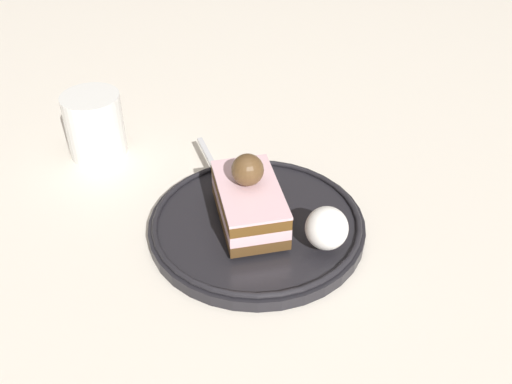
{
  "coord_description": "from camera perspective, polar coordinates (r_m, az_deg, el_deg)",
  "views": [
    {
      "loc": [
        -0.45,
        0.07,
        0.4
      ],
      "look_at": [
        0.0,
        -0.02,
        0.05
      ],
      "focal_mm": 41.71,
      "sensor_mm": 36.0,
      "label": 1
    }
  ],
  "objects": [
    {
      "name": "ground_plane",
      "position": [
        0.61,
        -1.63,
        -3.97
      ],
      "size": [
        2.4,
        2.4,
        0.0
      ],
      "primitive_type": "plane",
      "color": "silver"
    },
    {
      "name": "cake_slice",
      "position": [
        0.59,
        -0.66,
        -0.73
      ],
      "size": [
        0.11,
        0.06,
        0.07
      ],
      "color": "#56391C",
      "rests_on": "dessert_plate"
    },
    {
      "name": "fork",
      "position": [
        0.67,
        -4.05,
        2.4
      ],
      "size": [
        0.12,
        0.03,
        0.0
      ],
      "color": "silver",
      "rests_on": "dessert_plate"
    },
    {
      "name": "dessert_plate",
      "position": [
        0.61,
        0.0,
        -2.88
      ],
      "size": [
        0.22,
        0.22,
        0.02
      ],
      "color": "black",
      "rests_on": "ground_plane"
    },
    {
      "name": "drink_glass_near",
      "position": [
        0.74,
        -15.15,
        5.89
      ],
      "size": [
        0.07,
        0.07,
        0.08
      ],
      "color": "white",
      "rests_on": "ground_plane"
    },
    {
      "name": "whipped_cream_dollop",
      "position": [
        0.56,
        6.79,
        -3.47
      ],
      "size": [
        0.04,
        0.04,
        0.04
      ],
      "primitive_type": "ellipsoid",
      "color": "white",
      "rests_on": "dessert_plate"
    }
  ]
}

